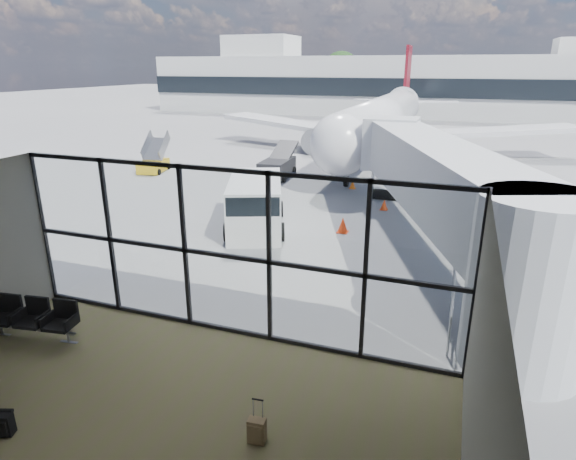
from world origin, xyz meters
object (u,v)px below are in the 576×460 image
Objects in this scene: service_van at (255,204)px; mobile_stairs at (154,164)px; backpack at (3,424)px; seating_row at (35,316)px; airliner at (384,118)px; suitcase at (257,431)px; belt_loader at (278,167)px.

service_van is 1.73× the size of mobile_stairs.
mobile_stairs is (-11.65, 21.79, 0.25)m from backpack.
airliner reaches higher than seating_row.
service_van reaches higher than seating_row.
backpack is at bearing -167.89° from suitcase.
belt_loader is at bearing -111.07° from airliner.
service_van is (-1.85, -22.12, -1.56)m from airliner.
service_van is at bearing -95.09° from airliner.
service_van is at bearing -77.21° from belt_loader.
mobile_stairs is (-9.35, 18.77, -0.10)m from seating_row.
suitcase is at bearing -21.21° from seating_row.
seating_row is 2.63× the size of suitcase.
service_van reaches higher than belt_loader.
mobile_stairs is at bearing 120.73° from service_van.
airliner reaches higher than backpack.
airliner is at bearing 63.67° from service_van.
seating_row is 0.76× the size of mobile_stairs.
mobile_stairs is (-13.11, -13.41, -2.19)m from airliner.
airliner is (3.76, 32.18, 2.09)m from seating_row.
belt_loader is at bearing -4.85° from mobile_stairs.
seating_row is 3.80m from backpack.
suitcase is at bearing -87.94° from service_van.
service_van is 10.30m from belt_loader.
mobile_stairs is at bearing -134.68° from airliner.
belt_loader is at bearing 79.32° from backpack.
suitcase reaches higher than backpack.
mobile_stairs reaches higher than belt_loader.
suitcase is at bearing -64.03° from mobile_stairs.
airliner is (-3.23, 33.71, 2.41)m from suitcase.
suitcase is 0.29× the size of mobile_stairs.
airliner is 7.69× the size of belt_loader.
suitcase is 0.17× the size of service_van.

